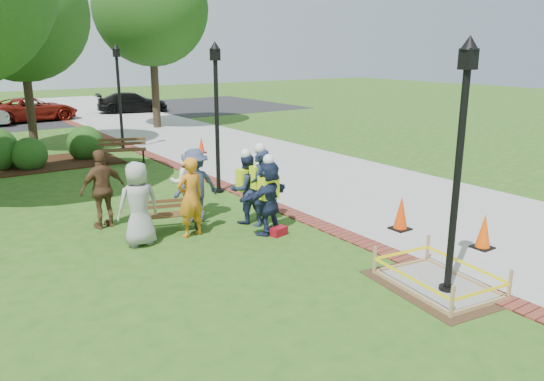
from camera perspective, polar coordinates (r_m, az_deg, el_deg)
ground at (r=10.90m, az=1.46°, el=-6.82°), size 100.00×100.00×0.00m
sidewalk at (r=21.61m, az=-3.56°, el=4.19°), size 6.00×60.00×0.02m
brick_edging at (r=20.14m, az=-11.48°, el=3.14°), size 0.50×60.00×0.03m
mulch_bed at (r=20.76m, az=-25.85°, el=2.29°), size 7.00×3.00×0.05m
parking_lot at (r=35.88m, az=-25.19°, el=7.11°), size 36.00×12.00×0.01m
wet_concrete_pad at (r=9.84m, az=17.45°, el=-8.57°), size 1.98×2.50×0.55m
bench_near at (r=12.32m, az=-10.78°, el=-3.34°), size 1.41×0.84×0.72m
bench_far at (r=20.01m, az=-15.75°, el=3.59°), size 1.75×1.11×0.90m
cone_front at (r=11.87m, az=21.83°, el=-4.17°), size 0.39×0.39×0.77m
cone_back at (r=12.51m, az=13.71°, el=-2.47°), size 0.41×0.41×0.81m
cone_far at (r=21.37m, az=-7.60°, el=4.82°), size 0.34×0.34×0.67m
toolbox at (r=11.90m, az=0.74°, el=-4.41°), size 0.42×0.28×0.19m
lamp_near at (r=9.04m, az=19.55°, el=4.12°), size 0.28×0.28×4.26m
lamp_mid at (r=15.10m, az=-5.99°, el=8.94°), size 0.28×0.28×4.26m
lamp_far at (r=22.41m, az=-16.15°, el=10.40°), size 0.28×0.28×4.26m
tree_back at (r=23.44m, az=-25.55°, el=16.81°), size 5.20×5.20×7.97m
tree_right at (r=28.83m, az=-12.92°, el=18.57°), size 5.78×5.78×8.93m
shrub_c at (r=20.30m, az=-24.48°, el=2.12°), size 1.20×1.20×1.20m
shrub_d at (r=21.46m, az=-19.31°, el=3.27°), size 1.36×1.36×1.36m
casual_person_a at (r=11.45m, az=-14.19°, el=-1.42°), size 0.58×0.38×1.81m
casual_person_b at (r=11.78m, az=-8.78°, el=-0.73°), size 0.61×0.44×1.79m
casual_person_c at (r=13.28m, az=-9.13°, el=0.87°), size 0.64×0.52×1.71m
casual_person_d at (r=12.83m, az=-17.74°, el=0.14°), size 0.64×0.46×1.84m
casual_person_e at (r=12.84m, az=-8.23°, el=0.56°), size 0.57×0.37×1.77m
hivis_worker_a at (r=11.82m, az=-0.36°, el=-0.43°), size 0.62×0.50×1.82m
hivis_worker_b at (r=12.40m, az=-1.32°, el=0.61°), size 0.68×0.67×1.97m
hivis_worker_c at (r=12.58m, az=-2.81°, el=0.47°), size 0.53×0.34×1.80m
parked_car_c at (r=33.79m, az=-24.27°, el=6.80°), size 2.52×4.79×1.50m
parked_car_d at (r=36.42m, az=-14.72°, el=8.13°), size 2.84×4.66×1.42m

